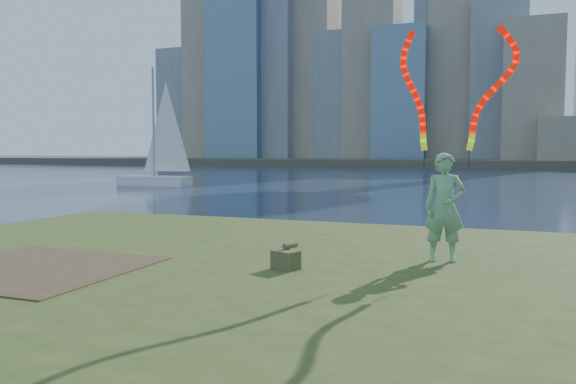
% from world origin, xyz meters
% --- Properties ---
extents(ground, '(320.00, 320.00, 0.00)m').
position_xyz_m(ground, '(0.00, 0.00, 0.00)').
color(ground, '#1A2741').
rests_on(ground, ground).
extents(grassy_knoll, '(20.00, 18.00, 0.80)m').
position_xyz_m(grassy_knoll, '(0.00, -2.30, 0.34)').
color(grassy_knoll, '#39491A').
rests_on(grassy_knoll, ground).
extents(dirt_patch, '(3.20, 3.00, 0.02)m').
position_xyz_m(dirt_patch, '(-2.20, -3.20, 0.81)').
color(dirt_patch, '#47331E').
rests_on(dirt_patch, grassy_knoll).
extents(far_shore, '(320.00, 40.00, 1.20)m').
position_xyz_m(far_shore, '(0.00, 95.00, 0.60)').
color(far_shore, '#4D4838').
rests_on(far_shore, ground).
extents(woman_with_ribbons, '(2.10, 0.60, 4.18)m').
position_xyz_m(woman_with_ribbons, '(3.80, -0.30, 2.19)').
color(woman_with_ribbons, '#106825').
rests_on(woman_with_ribbons, grassy_knoll).
extents(canvas_bag, '(0.48, 0.54, 0.39)m').
position_xyz_m(canvas_bag, '(1.54, -1.83, 0.96)').
color(canvas_bag, '#434927').
rests_on(canvas_bag, grassy_knoll).
extents(sailboat, '(5.88, 1.93, 8.89)m').
position_xyz_m(sailboat, '(-19.46, 26.07, 1.53)').
color(sailboat, white).
rests_on(sailboat, ground).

